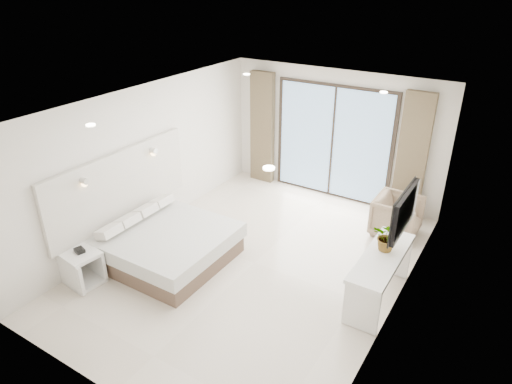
# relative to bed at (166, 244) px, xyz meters

# --- Properties ---
(ground) EXTENTS (6.20, 6.20, 0.00)m
(ground) POSITION_rel_bed_xyz_m (1.32, 0.68, -0.29)
(ground) COLOR beige
(ground) RESTS_ON ground
(room_shell) EXTENTS (4.62, 6.22, 2.72)m
(room_shell) POSITION_rel_bed_xyz_m (1.13, 1.36, 1.29)
(room_shell) COLOR silver
(room_shell) RESTS_ON ground
(bed) EXTENTS (1.97, 1.88, 0.69)m
(bed) POSITION_rel_bed_xyz_m (0.00, 0.00, 0.00)
(bed) COLOR brown
(bed) RESTS_ON ground
(nightstand) EXTENTS (0.65, 0.56, 0.54)m
(nightstand) POSITION_rel_bed_xyz_m (-0.70, -1.17, -0.02)
(nightstand) COLOR white
(nightstand) RESTS_ON ground
(phone) EXTENTS (0.19, 0.17, 0.05)m
(phone) POSITION_rel_bed_xyz_m (-0.69, -1.15, 0.28)
(phone) COLOR black
(phone) RESTS_ON nightstand
(console_desk) EXTENTS (0.51, 1.64, 0.77)m
(console_desk) POSITION_rel_bed_xyz_m (3.36, 0.86, 0.28)
(console_desk) COLOR white
(console_desk) RESTS_ON ground
(plant) EXTENTS (0.47, 0.51, 0.35)m
(plant) POSITION_rel_bed_xyz_m (3.36, 1.03, 0.65)
(plant) COLOR #33662D
(plant) RESTS_ON console_desk
(armchair) EXTENTS (0.75, 0.80, 0.82)m
(armchair) POSITION_rel_bed_xyz_m (3.04, 2.86, 0.12)
(armchair) COLOR #90745E
(armchair) RESTS_ON ground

